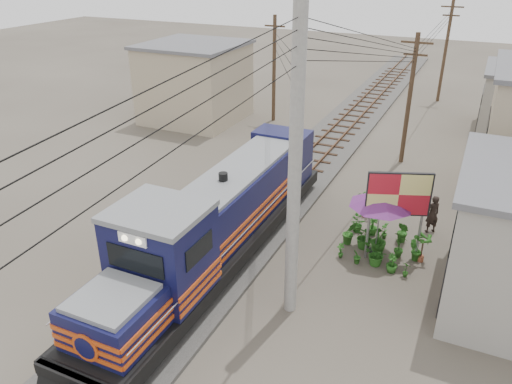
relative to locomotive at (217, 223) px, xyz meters
The scene contains 14 objects.
ground 1.92m from the locomotive, 90.00° to the right, with size 120.00×120.00×0.00m, color #473F35.
ballast 9.15m from the locomotive, 90.00° to the left, with size 3.60×70.00×0.16m, color #595651.
track 9.12m from the locomotive, 90.00° to the left, with size 1.15×70.00×0.12m.
locomotive is the anchor object (origin of this frame).
utility_pole_main 5.07m from the locomotive, 22.95° to the right, with size 0.40×0.40×10.00m.
wooden_pole_mid 13.92m from the locomotive, 70.93° to the left, with size 1.60×0.24×7.00m.
wooden_pole_far 27.54m from the locomotive, 79.93° to the left, with size 1.60×0.24×7.50m.
wooden_pole_left 17.85m from the locomotive, 106.37° to the left, with size 1.60×0.24×7.00m.
power_lines 9.56m from the locomotive, 91.08° to the left, with size 9.65×19.00×3.30m.
shophouse_left 18.07m from the locomotive, 123.66° to the left, with size 6.30×6.30×5.20m.
billboard 6.67m from the locomotive, 26.15° to the left, with size 2.22×0.95×3.60m.
market_umbrella 6.18m from the locomotive, 30.43° to the left, with size 3.01×3.01×2.67m.
vendor 9.06m from the locomotive, 38.90° to the left, with size 0.61×0.40×1.67m, color black.
plant_nursery 6.27m from the locomotive, 30.99° to the left, with size 3.28×3.15×1.11m.
Camera 1 is at (8.05, -12.94, 10.68)m, focal length 35.00 mm.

